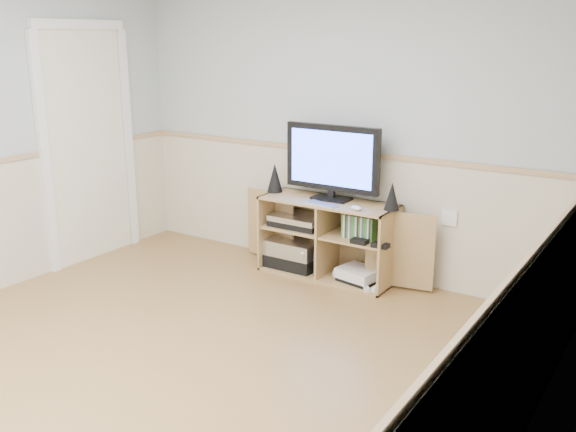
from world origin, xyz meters
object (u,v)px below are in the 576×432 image
Objects in this scene: media_cabinet at (331,236)px; monitor at (332,160)px; keyboard at (322,204)px; game_consoles at (358,275)px.

monitor reaches higher than media_cabinet.
media_cabinet is 2.13× the size of monitor.
keyboard reaches higher than game_consoles.
keyboard is at bearing -154.95° from game_consoles.
game_consoles is at bearing -12.45° from media_cabinet.
monitor is 1.81× the size of game_consoles.
game_consoles is (0.29, -0.06, -0.91)m from monitor.
keyboard is (0.02, -0.19, -0.32)m from monitor.
game_consoles is (0.27, 0.13, -0.59)m from keyboard.
monitor is 0.96m from game_consoles.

